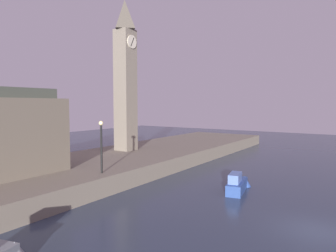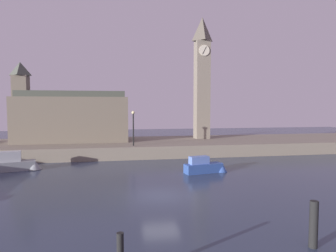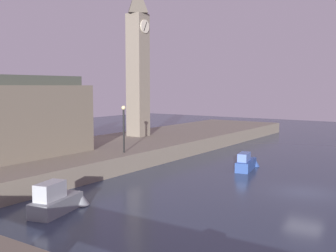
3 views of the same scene
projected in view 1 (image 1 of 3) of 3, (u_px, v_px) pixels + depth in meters
The scene contains 5 objects.
ground_plane at pixel (318, 232), 16.50m from camera, with size 120.00×120.00×0.00m, color #2D384C.
far_embankment at pixel (72, 173), 27.50m from camera, with size 70.00×12.00×1.50m, color slate.
clock_tower at pixel (125, 74), 35.50m from camera, with size 2.16×2.21×17.26m.
streetlamp at pixel (101, 141), 23.86m from camera, with size 0.36×0.36×4.09m.
boat_tour_blue at pixel (238, 184), 24.36m from camera, with size 4.24×1.80×1.54m.
Camera 1 is at (-17.84, -2.17, 6.87)m, focal length 32.86 mm.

